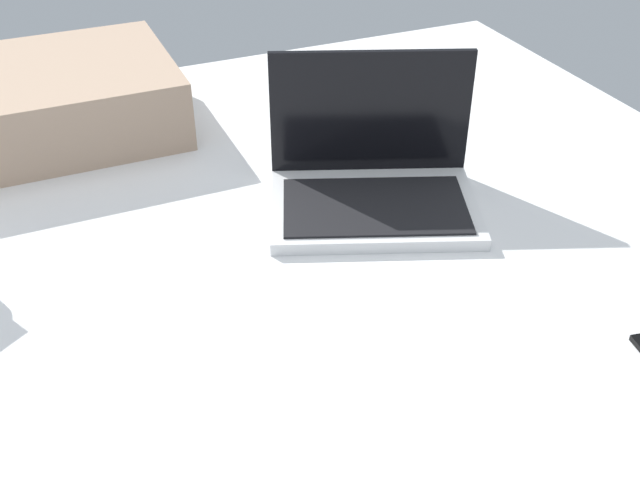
{
  "coord_description": "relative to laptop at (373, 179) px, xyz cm",
  "views": [
    {
      "loc": [
        -25.38,
        -94.2,
        85.36
      ],
      "look_at": [
        9.46,
        -13.48,
        24.0
      ],
      "focal_mm": 43.08,
      "sensor_mm": 36.0,
      "label": 1
    }
  ],
  "objects": [
    {
      "name": "pillow",
      "position": [
        -47.44,
        46.98,
        2.09
      ],
      "size": [
        52.0,
        36.0,
        13.0
      ],
      "primitive_type": "cube",
      "color": "tan",
      "rests_on": "bed_mattress"
    },
    {
      "name": "bed_mattress",
      "position": [
        -25.05,
        -1.02,
        -13.41
      ],
      "size": [
        180.0,
        140.0,
        18.0
      ],
      "primitive_type": "cube",
      "color": "white",
      "rests_on": "ground"
    },
    {
      "name": "laptop",
      "position": [
        0.0,
        0.0,
        0.0
      ],
      "size": [
        39.09,
        33.4,
        23.0
      ],
      "rotation": [
        0.0,
        0.0,
        -0.37
      ],
      "color": "silver",
      "rests_on": "bed_mattress"
    }
  ]
}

